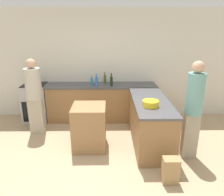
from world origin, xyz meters
TOP-DOWN VIEW (x-y plane):
  - ground_plane at (0.00, 0.00)m, footprint 14.00×14.00m
  - wall_back at (0.00, 2.46)m, footprint 8.00×0.06m
  - counter_back at (0.00, 2.13)m, footprint 2.68×0.62m
  - counter_peninsula at (0.99, 0.94)m, footprint 0.69×1.81m
  - range_oven at (-1.64, 2.13)m, footprint 0.60×0.60m
  - island_table at (-0.20, 0.78)m, footprint 0.63×0.64m
  - mixing_bowl at (0.92, 0.60)m, footprint 0.29×0.29m
  - wine_bottle_dark at (0.24, 2.00)m, footprint 0.07×0.07m
  - olive_oil_bottle at (0.08, 2.28)m, footprint 0.06×0.06m
  - dish_soap_bottle at (-0.24, 2.12)m, footprint 0.07×0.07m
  - water_bottle_blue at (-0.12, 2.01)m, footprint 0.08×0.08m
  - person_by_range at (-1.41, 1.41)m, footprint 0.34×0.34m
  - person_at_peninsula at (1.62, 0.41)m, footprint 0.29×0.29m
  - paper_bag at (1.10, -0.28)m, footprint 0.24×0.18m

SIDE VIEW (x-z plane):
  - ground_plane at x=0.00m, z-range 0.00..0.00m
  - paper_bag at x=1.10m, z-range 0.00..0.41m
  - island_table at x=-0.20m, z-range 0.00..0.85m
  - counter_back at x=0.00m, z-range 0.00..0.91m
  - counter_peninsula at x=0.99m, z-range 0.00..0.91m
  - range_oven at x=-1.64m, z-range 0.00..0.92m
  - person_by_range at x=-1.41m, z-range 0.07..1.72m
  - mixing_bowl at x=0.92m, z-range 0.91..1.02m
  - person_at_peninsula at x=1.62m, z-range 0.09..1.84m
  - dish_soap_bottle at x=-0.24m, z-range 0.89..1.11m
  - olive_oil_bottle at x=0.08m, z-range 0.88..1.16m
  - water_bottle_blue at x=-0.12m, z-range 0.88..1.17m
  - wine_bottle_dark at x=0.24m, z-range 0.88..1.19m
  - wall_back at x=0.00m, z-range 0.00..2.70m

